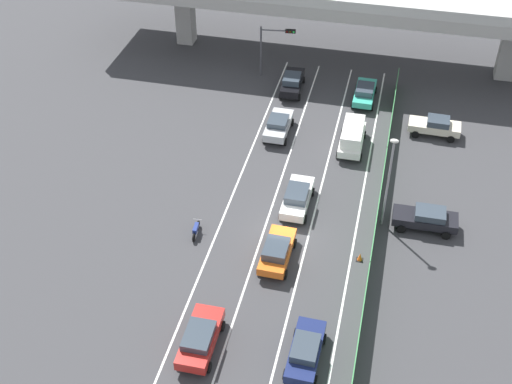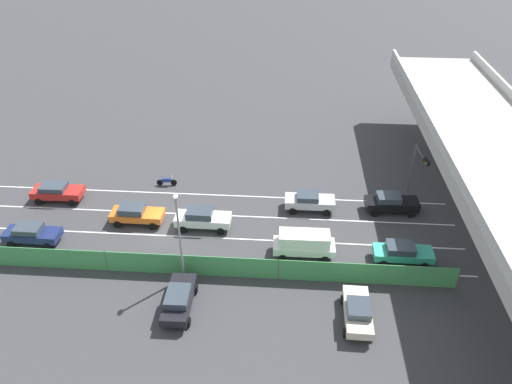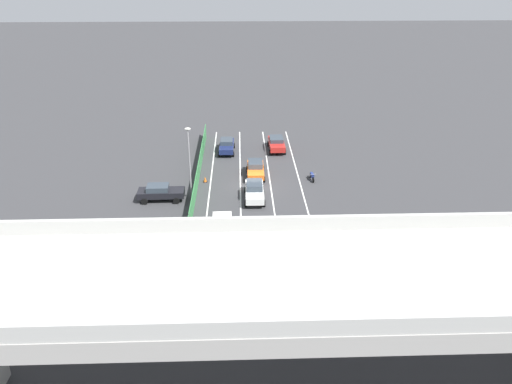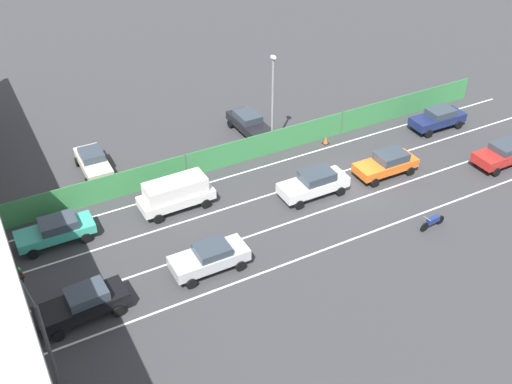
% 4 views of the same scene
% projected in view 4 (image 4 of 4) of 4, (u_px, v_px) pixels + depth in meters
% --- Properties ---
extents(ground_plane, '(300.00, 300.00, 0.00)m').
position_uv_depth(ground_plane, '(355.00, 183.00, 41.05)').
color(ground_plane, '#38383A').
extents(lane_line_left_edge, '(0.14, 42.81, 0.01)m').
position_uv_depth(lane_line_left_edge, '(356.00, 238.00, 36.28)').
color(lane_line_left_edge, silver).
rests_on(lane_line_left_edge, ground).
extents(lane_line_mid_left, '(0.14, 42.81, 0.01)m').
position_uv_depth(lane_line_mid_left, '(327.00, 210.00, 38.58)').
color(lane_line_mid_left, silver).
rests_on(lane_line_mid_left, ground).
extents(lane_line_mid_right, '(0.14, 42.81, 0.01)m').
position_uv_depth(lane_line_mid_right, '(300.00, 185.00, 40.88)').
color(lane_line_mid_right, silver).
rests_on(lane_line_mid_right, ground).
extents(lane_line_right_edge, '(0.14, 42.81, 0.01)m').
position_uv_depth(lane_line_right_edge, '(277.00, 163.00, 43.18)').
color(lane_line_right_edge, silver).
rests_on(lane_line_right_edge, ground).
extents(green_fence, '(0.10, 38.91, 1.85)m').
position_uv_depth(green_fence, '(268.00, 143.00, 43.59)').
color(green_fence, '#3D8E4C').
rests_on(green_fence, ground).
extents(car_sedan_navy, '(1.99, 4.49, 1.62)m').
position_uv_depth(car_sedan_navy, '(438.00, 118.00, 46.79)').
color(car_sedan_navy, navy).
rests_on(car_sedan_navy, ground).
extents(car_van_white, '(2.10, 4.82, 2.07)m').
position_uv_depth(car_van_white, '(176.00, 193.00, 38.08)').
color(car_van_white, silver).
rests_on(car_van_white, ground).
extents(car_sedan_silver, '(2.03, 4.42, 1.62)m').
position_uv_depth(car_sedan_silver, '(210.00, 257.00, 33.51)').
color(car_sedan_silver, '#B7BABC').
rests_on(car_sedan_silver, ground).
extents(car_sedan_black, '(2.14, 4.73, 1.72)m').
position_uv_depth(car_sedan_black, '(83.00, 303.00, 30.56)').
color(car_sedan_black, black).
rests_on(car_sedan_black, ground).
extents(car_sedan_red, '(2.11, 4.58, 1.61)m').
position_uv_depth(car_sedan_red, '(504.00, 153.00, 42.53)').
color(car_sedan_red, red).
rests_on(car_sedan_red, ground).
extents(car_sedan_white, '(2.02, 4.69, 1.76)m').
position_uv_depth(car_sedan_white, '(314.00, 183.00, 39.38)').
color(car_sedan_white, white).
rests_on(car_sedan_white, ground).
extents(car_taxi_teal, '(1.98, 4.55, 1.58)m').
position_uv_depth(car_taxi_teal, '(56.00, 230.00, 35.49)').
color(car_taxi_teal, teal).
rests_on(car_taxi_teal, ground).
extents(car_taxi_orange, '(2.05, 4.50, 1.66)m').
position_uv_depth(car_taxi_orange, '(387.00, 163.00, 41.44)').
color(car_taxi_orange, orange).
rests_on(car_taxi_orange, ground).
extents(motorcycle, '(0.60, 1.95, 0.93)m').
position_uv_depth(motorcycle, '(433.00, 221.00, 36.84)').
color(motorcycle, black).
rests_on(motorcycle, ground).
extents(parked_sedan_dark, '(4.60, 2.06, 1.63)m').
position_uv_depth(parked_sedan_dark, '(249.00, 123.00, 46.14)').
color(parked_sedan_dark, black).
rests_on(parked_sedan_dark, ground).
extents(parked_sedan_cream, '(4.33, 1.99, 1.62)m').
position_uv_depth(parked_sedan_cream, '(93.00, 161.00, 41.64)').
color(parked_sedan_cream, beige).
rests_on(parked_sedan_cream, ground).
extents(traffic_light, '(3.29, 0.63, 5.03)m').
position_uv_depth(traffic_light, '(34.00, 313.00, 26.43)').
color(traffic_light, '#47474C').
rests_on(traffic_light, ground).
extents(street_lamp, '(0.60, 0.36, 7.43)m').
position_uv_depth(street_lamp, '(273.00, 95.00, 42.02)').
color(street_lamp, gray).
rests_on(street_lamp, ground).
extents(traffic_cone, '(0.47, 0.47, 0.60)m').
position_uv_depth(traffic_cone, '(326.00, 140.00, 45.22)').
color(traffic_cone, orange).
rests_on(traffic_cone, ground).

